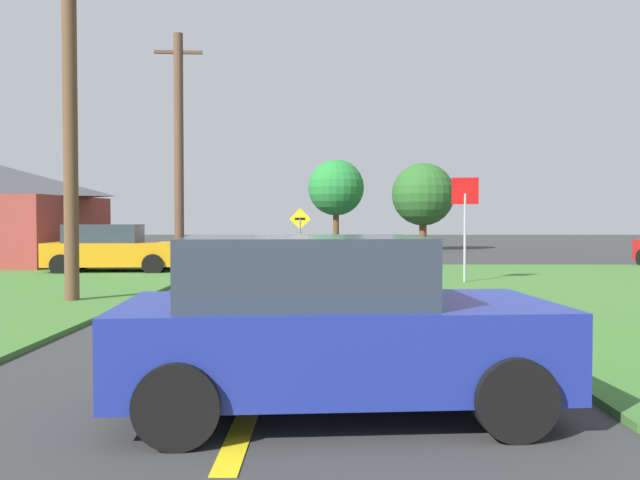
{
  "coord_description": "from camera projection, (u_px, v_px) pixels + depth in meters",
  "views": [
    {
      "loc": [
        0.7,
        -19.6,
        1.78
      ],
      "look_at": [
        0.53,
        3.14,
        1.09
      ],
      "focal_mm": 38.13,
      "sensor_mm": 36.0,
      "label": 1
    }
  ],
  "objects": [
    {
      "name": "ground_plane",
      "position": [
        301.0,
        281.0,
        19.65
      ],
      "size": [
        120.0,
        120.0,
        0.0
      ],
      "primitive_type": "plane",
      "color": "#333333"
    },
    {
      "name": "lane_stripe_center",
      "position": [
        284.0,
        323.0,
        11.65
      ],
      "size": [
        0.2,
        14.0,
        0.01
      ],
      "primitive_type": "cube",
      "color": "yellow",
      "rests_on": "ground"
    },
    {
      "name": "stop_sign",
      "position": [
        465.0,
        210.0,
        18.45
      ],
      "size": [
        0.72,
        0.1,
        2.92
      ],
      "rotation": [
        0.0,
        0.0,
        3.06
      ],
      "color": "#9EA0A8",
      "rests_on": "ground"
    },
    {
      "name": "car_behind_on_main_road",
      "position": [
        328.0,
        324.0,
        6.28
      ],
      "size": [
        4.07,
        2.41,
        1.62
      ],
      "rotation": [
        0.0,
        0.0,
        0.08
      ],
      "color": "navy",
      "rests_on": "ground"
    },
    {
      "name": "parked_car_near_building",
      "position": [
        111.0,
        249.0,
        22.43
      ],
      "size": [
        4.35,
        2.36,
        1.62
      ],
      "rotation": [
        0.0,
        0.0,
        0.07
      ],
      "color": "orange",
      "rests_on": "ground"
    },
    {
      "name": "utility_pole_near",
      "position": [
        70.0,
        117.0,
        14.18
      ],
      "size": [
        1.76,
        0.62,
        7.6
      ],
      "color": "brown",
      "rests_on": "ground"
    },
    {
      "name": "utility_pole_mid",
      "position": [
        179.0,
        148.0,
        25.63
      ],
      "size": [
        1.8,
        0.35,
        8.78
      ],
      "color": "brown",
      "rests_on": "ground"
    },
    {
      "name": "direction_sign",
      "position": [
        300.0,
        229.0,
        28.55
      ],
      "size": [
        0.9,
        0.14,
        2.26
      ],
      "color": "slate",
      "rests_on": "ground"
    },
    {
      "name": "oak_tree_left",
      "position": [
        423.0,
        195.0,
        39.6
      ],
      "size": [
        3.66,
        3.66,
        5.08
      ],
      "color": "brown",
      "rests_on": "ground"
    },
    {
      "name": "pine_tree_center",
      "position": [
        336.0,
        188.0,
        40.39
      ],
      "size": [
        3.34,
        3.34,
        5.36
      ],
      "color": "brown",
      "rests_on": "ground"
    }
  ]
}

